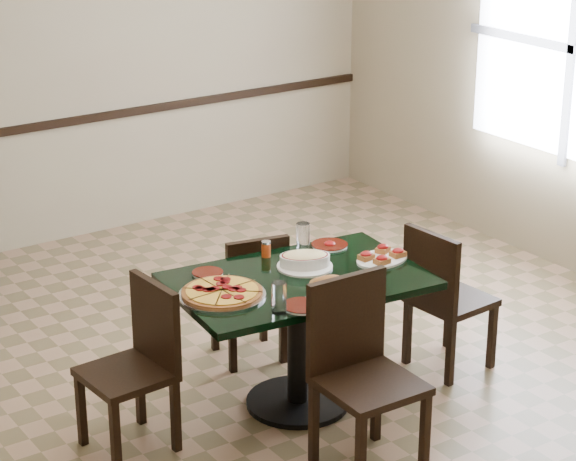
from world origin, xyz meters
TOP-DOWN VIEW (x-y plane):
  - floor at (0.00, 0.00)m, footprint 5.50×5.50m
  - room_shell at (1.02, 1.73)m, footprint 5.50×5.50m
  - main_table at (-0.18, -0.33)m, footprint 1.39×0.98m
  - chair_far at (-0.10, 0.25)m, footprint 0.44×0.44m
  - chair_near at (-0.25, -0.95)m, footprint 0.45×0.45m
  - chair_right at (0.74, -0.44)m, footprint 0.43×0.43m
  - chair_left at (-1.05, -0.20)m, footprint 0.43×0.43m
  - pepperoni_pizza at (-0.63, -0.31)m, footprint 0.44×0.44m
  - lasagna_casserole at (-0.07, -0.23)m, footprint 0.32×0.30m
  - bread_basket at (-0.16, -0.57)m, footprint 0.23×0.18m
  - bruschetta_platter at (0.34, -0.38)m, footprint 0.37×0.29m
  - side_plate_near at (-0.38, -0.65)m, footprint 0.20×0.20m
  - side_plate_far_r at (0.23, -0.06)m, footprint 0.20×0.20m
  - side_plate_far_l at (-0.55, -0.02)m, footprint 0.17×0.17m
  - napkin_setting at (-0.32, -0.65)m, footprint 0.19×0.19m
  - water_glass_a at (0.07, -0.02)m, footprint 0.07×0.07m
  - water_glass_b at (-0.50, -0.63)m, footprint 0.07×0.07m
  - pepper_shaker at (-0.15, 0.01)m, footprint 0.05×0.05m

SIDE VIEW (x-z plane):
  - floor at x=0.00m, z-range 0.00..0.00m
  - chair_far at x=-0.10m, z-range 0.04..0.84m
  - chair_right at x=0.74m, z-range 0.05..0.92m
  - chair_left at x=-1.05m, z-range 0.05..0.92m
  - chair_near at x=-0.25m, z-range 0.06..1.01m
  - main_table at x=-0.18m, z-range 0.19..0.94m
  - napkin_setting at x=-0.32m, z-range 0.75..0.76m
  - side_plate_near at x=-0.38m, z-range 0.75..0.77m
  - side_plate_far_l at x=-0.55m, z-range 0.75..0.77m
  - side_plate_far_r at x=0.23m, z-range 0.74..0.77m
  - pepperoni_pizza at x=-0.63m, z-range 0.75..0.79m
  - bruschetta_platter at x=0.34m, z-range 0.75..0.80m
  - bread_basket at x=-0.16m, z-range 0.74..0.83m
  - lasagna_casserole at x=-0.07m, z-range 0.75..0.84m
  - pepper_shaker at x=-0.15m, z-range 0.75..0.84m
  - water_glass_b at x=-0.50m, z-range 0.75..0.91m
  - water_glass_a at x=0.07m, z-range 0.75..0.91m
  - room_shell at x=1.02m, z-range -1.58..3.92m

